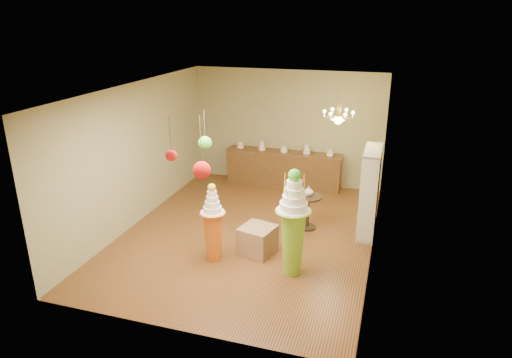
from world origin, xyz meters
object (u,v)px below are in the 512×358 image
(pedestal_green, at_px, (293,230))
(round_table, at_px, (308,207))
(pedestal_orange, at_px, (213,230))
(sideboard, at_px, (284,168))

(pedestal_green, bearing_deg, round_table, 92.80)
(round_table, bearing_deg, pedestal_orange, -127.40)
(pedestal_green, distance_m, sideboard, 4.38)
(pedestal_orange, xyz_separation_m, round_table, (1.39, 1.82, -0.13))
(pedestal_green, distance_m, pedestal_orange, 1.50)
(sideboard, xyz_separation_m, round_table, (1.11, -2.36, 0.00))
(pedestal_green, relative_size, pedestal_orange, 1.28)
(pedestal_orange, distance_m, sideboard, 4.19)
(sideboard, relative_size, round_table, 4.00)
(sideboard, distance_m, round_table, 2.61)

